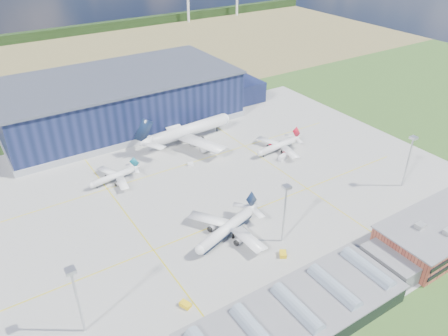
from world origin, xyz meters
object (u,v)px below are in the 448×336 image
Objects in this scene: light_mast_east at (410,154)px; gse_tug_b at (283,254)px; airliner_red at (278,143)px; gse_tug_c at (193,131)px; car_b at (340,258)px; hangar at (124,101)px; airliner_widebody at (188,124)px; ops_building at (440,231)px; airliner_regional at (113,174)px; car_a at (448,202)px; gse_tug_a at (185,305)px; airliner_navy at (226,225)px; light_mast_center at (285,205)px; light_mast_west at (75,291)px; gse_van_a at (283,157)px; gse_cart_b at (191,164)px; gse_van_c at (423,208)px.

gse_tug_b is at bearing -174.92° from light_mast_east.
gse_tug_b is (-44.56, -58.19, -3.92)m from airliner_red.
gse_tug_c is 0.78× the size of car_b.
hangar is 43.44m from airliner_widebody.
airliner_regional is at bearing 129.27° from ops_building.
car_a is (59.65, -103.00, -8.44)m from airliner_widebody.
airliner_widebody reaches higher than gse_tug_a.
airliner_red is at bearing -28.21° from car_b.
airliner_navy is at bearing -131.58° from gse_tug_c.
light_mast_east is at bearing 0.00° from light_mast_center.
airliner_regional is 76.62m from gse_tug_a.
gse_tug_a is at bearing 73.51° from car_b.
ops_building reaches higher than car_a.
gse_tug_b is 75.31m from car_a.
gse_tug_a is at bearing -144.13° from gse_tug_b.
light_mast_west is at bearing 55.78° from airliner_regional.
gse_tug_a is 37.87m from gse_tug_b.
light_mast_west is at bearing -153.02° from gse_tug_c.
airliner_navy is 62.41m from gse_van_a.
light_mast_east is 6.88× the size of gse_tug_a.
car_b is at bearing 62.11° from airliner_red.
airliner_navy is (-80.50, 12.23, -9.80)m from light_mast_east.
hangar reaches higher than gse_tug_c.
car_b is at bearing 87.42° from car_a.
airliner_widebody is (25.51, 72.77, 3.43)m from airliner_navy.
gse_tug_b is (10.79, -18.42, -4.93)m from airliner_navy.
light_mast_east is at bearing -17.19° from gse_tug_a.
light_mast_west is 67.21m from gse_tug_b.
light_mast_west reaches higher than gse_tug_c.
car_b is (45.87, -86.74, -3.39)m from airliner_regional.
airliner_navy is 6.96× the size of gse_van_a.
light_mast_center is at bearing -162.29° from gse_cart_b.
airliner_red is 76.19m from car_a.
ops_building is 2.00× the size of light_mast_east.
ops_building reaches higher than gse_tug_c.
airliner_widebody is (-54.99, 85.00, -6.37)m from light_mast_east.
airliner_red is at bearing 20.49° from car_a.
light_mast_east is 71.52m from gse_tug_b.
airliner_widebody is 10.51× the size of gse_van_c.
ops_building is at bearing -96.61° from gse_tug_c.
airliner_widebody is (-35.00, 115.00, 4.27)m from ops_building.
ops_building is 55.13m from light_mast_center.
gse_van_c is (63.80, -140.80, -10.35)m from hangar.
airliner_widebody is at bearing 114.73° from gse_tug_b.
light_mast_east reaches higher than gse_tug_b.
light_mast_center is 16.66m from gse_tug_b.
light_mast_center is at bearing 72.93° from car_a.
airliner_red is 70.12m from gse_van_c.
gse_van_c is at bearing 129.74° from airliner_regional.
ops_building is 104.33m from gse_cart_b.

